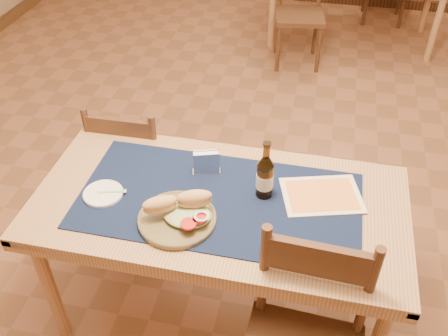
% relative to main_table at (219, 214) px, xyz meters
% --- Properties ---
extents(main_table, '(1.60, 0.80, 0.75)m').
position_rel_main_table_xyz_m(main_table, '(0.00, 0.00, 0.00)').
color(main_table, tan).
rests_on(main_table, ground).
extents(placemat, '(1.20, 0.60, 0.01)m').
position_rel_main_table_xyz_m(placemat, '(0.00, 0.00, 0.09)').
color(placemat, '#101B3C').
rests_on(placemat, main_table).
extents(baseboard, '(6.00, 7.00, 0.10)m').
position_rel_main_table_xyz_m(baseboard, '(0.00, 0.80, -0.62)').
color(baseboard, '#4B311B').
rests_on(baseboard, ground).
extents(chair_main_far, '(0.41, 0.41, 0.88)m').
position_rel_main_table_xyz_m(chair_main_far, '(-0.59, 0.51, -0.21)').
color(chair_main_far, '#4B311B').
rests_on(chair_main_far, ground).
extents(chair_back_near, '(0.48, 0.48, 0.90)m').
position_rel_main_table_xyz_m(chair_back_near, '(0.09, 2.79, -0.20)').
color(chair_back_near, '#4B311B').
rests_on(chair_back_near, ground).
extents(sandwich_plate, '(0.32, 0.32, 0.12)m').
position_rel_main_table_xyz_m(sandwich_plate, '(-0.13, -0.15, 0.12)').
color(sandwich_plate, brown).
rests_on(sandwich_plate, placemat).
extents(side_plate, '(0.17, 0.17, 0.01)m').
position_rel_main_table_xyz_m(side_plate, '(-0.50, -0.08, 0.10)').
color(side_plate, white).
rests_on(side_plate, placemat).
extents(fork, '(0.12, 0.05, 0.00)m').
position_rel_main_table_xyz_m(fork, '(-0.45, -0.06, 0.10)').
color(fork, '#7EC36B').
rests_on(fork, side_plate).
extents(beer_bottle, '(0.07, 0.07, 0.28)m').
position_rel_main_table_xyz_m(beer_bottle, '(0.18, 0.07, 0.19)').
color(beer_bottle, '#4D2F0D').
rests_on(beer_bottle, placemat).
extents(napkin_holder, '(0.13, 0.08, 0.11)m').
position_rel_main_table_xyz_m(napkin_holder, '(-0.10, 0.17, 0.14)').
color(napkin_holder, silver).
rests_on(napkin_holder, placemat).
extents(menu_card, '(0.39, 0.33, 0.01)m').
position_rel_main_table_xyz_m(menu_card, '(0.43, 0.12, 0.09)').
color(menu_card, beige).
rests_on(menu_card, placemat).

